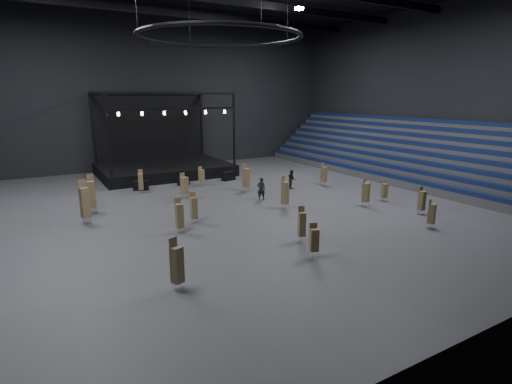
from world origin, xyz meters
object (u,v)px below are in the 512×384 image
chair_stack_5 (285,192)px  crew_member (292,179)px  chair_stack_9 (141,181)px  chair_stack_15 (194,208)px  flight_case_mid (183,181)px  chair_stack_2 (324,174)px  chair_stack_10 (179,215)px  flight_case_right (228,176)px  chair_stack_4 (246,177)px  chair_stack_8 (366,192)px  chair_stack_12 (314,239)px  chair_stack_6 (85,202)px  stage (162,161)px  chair_stack_11 (184,185)px  chair_stack_14 (422,200)px  chair_stack_7 (201,176)px  chair_stack_13 (177,264)px  chair_stack_16 (384,190)px  chair_stack_3 (302,224)px  chair_stack_1 (92,194)px  flight_case_left (141,185)px  chair_stack_0 (432,213)px  man_center (261,189)px

chair_stack_5 → crew_member: 7.25m
chair_stack_9 → chair_stack_15: chair_stack_15 is taller
flight_case_mid → chair_stack_2: chair_stack_2 is taller
chair_stack_10 → flight_case_right: bearing=51.8°
flight_case_right → chair_stack_4: (-0.84, -5.42, 0.89)m
chair_stack_8 → chair_stack_12: 11.88m
chair_stack_6 → chair_stack_2: bearing=-11.7°
stage → chair_stack_5: stage is taller
chair_stack_12 → chair_stack_11: bearing=115.9°
chair_stack_11 → chair_stack_14: bearing=-69.2°
chair_stack_11 → chair_stack_14: (13.85, -13.61, -0.09)m
flight_case_right → flight_case_mid: bearing=178.2°
chair_stack_7 → chair_stack_12: bearing=-112.2°
chair_stack_5 → flight_case_mid: bearing=85.2°
chair_stack_15 → chair_stack_13: bearing=-114.4°
chair_stack_10 → chair_stack_16: 17.82m
chair_stack_16 → crew_member: bearing=132.3°
chair_stack_4 → crew_member: 4.63m
chair_stack_3 → chair_stack_1: bearing=146.4°
chair_stack_9 → chair_stack_14: bearing=-28.9°
chair_stack_6 → chair_stack_16: chair_stack_6 is taller
chair_stack_3 → chair_stack_8: size_ratio=0.95×
chair_stack_1 → chair_stack_8: (19.45, -9.23, -0.29)m
chair_stack_9 → chair_stack_1: bearing=-119.3°
chair_stack_5 → chair_stack_10: 9.37m
chair_stack_10 → flight_case_left: bearing=84.9°
flight_case_mid → chair_stack_0: chair_stack_0 is taller
chair_stack_0 → chair_stack_9: bearing=103.0°
chair_stack_1 → chair_stack_6: size_ratio=0.95×
flight_case_left → chair_stack_14: chair_stack_14 is taller
flight_case_right → chair_stack_13: bearing=-121.6°
chair_stack_6 → chair_stack_16: 23.66m
chair_stack_11 → chair_stack_12: 16.18m
flight_case_left → chair_stack_13: (-3.69, -21.10, 0.85)m
flight_case_right → chair_stack_10: chair_stack_10 is taller
chair_stack_5 → man_center: (-0.31, 3.18, -0.35)m
chair_stack_12 → chair_stack_13: chair_stack_13 is taller
stage → chair_stack_2: size_ratio=6.09×
chair_stack_10 → chair_stack_15: chair_stack_10 is taller
chair_stack_7 → flight_case_right: bearing=-0.6°
chair_stack_0 → chair_stack_12: (-10.03, 0.00, -0.01)m
chair_stack_6 → chair_stack_9: 9.19m
chair_stack_10 → chair_stack_11: 9.18m
chair_stack_6 → man_center: size_ratio=1.58×
chair_stack_10 → chair_stack_14: chair_stack_10 is taller
chair_stack_4 → chair_stack_8: bearing=-66.1°
flight_case_mid → man_center: 9.81m
chair_stack_0 → chair_stack_3: chair_stack_3 is taller
chair_stack_8 → chair_stack_13: size_ratio=0.92×
chair_stack_11 → chair_stack_13: (-6.21, -16.01, 0.10)m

